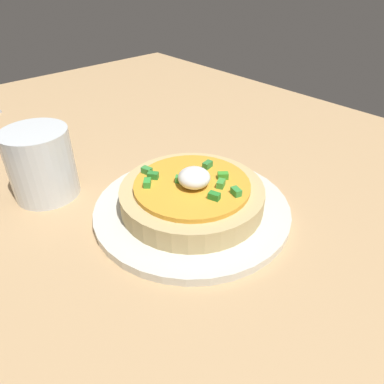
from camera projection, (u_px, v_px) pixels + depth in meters
The scene contains 4 objects.
dining_table at pixel (213, 180), 54.55cm from camera, with size 128.61×78.25×3.43cm, color tan.
plate at pixel (192, 209), 44.80cm from camera, with size 24.30×24.30×1.04cm, color silver.
pizza at pixel (192, 194), 43.55cm from camera, with size 17.55×17.55×5.58cm.
cup_near at pixel (42, 167), 46.23cm from camera, with size 8.33×8.33×9.19cm.
Camera 1 is at (31.96, -33.40, 30.92)cm, focal length 33.39 mm.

